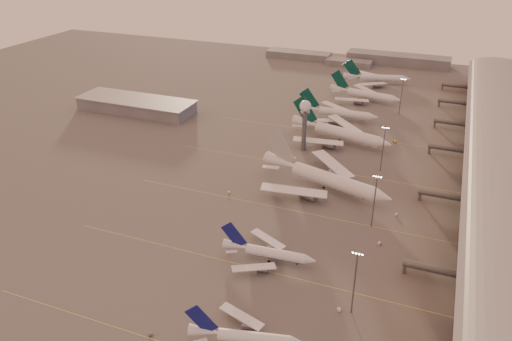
% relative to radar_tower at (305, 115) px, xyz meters
% --- Properties ---
extents(ground, '(700.00, 700.00, 0.00)m').
position_rel_radar_tower_xyz_m(ground, '(-5.00, -120.00, -20.95)').
color(ground, '#514E4E').
rests_on(ground, ground).
extents(taxiway_markings, '(180.00, 185.25, 0.02)m').
position_rel_radar_tower_xyz_m(taxiway_markings, '(25.00, -64.00, -20.94)').
color(taxiway_markings, gold).
rests_on(taxiway_markings, ground).
extents(terminal, '(57.00, 362.00, 23.04)m').
position_rel_radar_tower_xyz_m(terminal, '(102.88, -9.91, -10.43)').
color(terminal, black).
rests_on(terminal, ground).
extents(hangar, '(82.00, 27.00, 8.50)m').
position_rel_radar_tower_xyz_m(hangar, '(-125.00, 20.00, -16.63)').
color(hangar, slate).
rests_on(hangar, ground).
extents(radar_tower, '(6.40, 6.40, 31.10)m').
position_rel_radar_tower_xyz_m(radar_tower, '(0.00, 0.00, 0.00)').
color(radar_tower, '#56585D').
rests_on(radar_tower, ground).
extents(mast_a, '(3.60, 0.56, 25.00)m').
position_rel_radar_tower_xyz_m(mast_a, '(53.00, -120.00, -7.21)').
color(mast_a, '#56585D').
rests_on(mast_a, ground).
extents(mast_b, '(3.60, 0.56, 25.00)m').
position_rel_radar_tower_xyz_m(mast_b, '(50.00, -65.00, -7.21)').
color(mast_b, '#56585D').
rests_on(mast_b, ground).
extents(mast_c, '(3.60, 0.56, 25.00)m').
position_rel_radar_tower_xyz_m(mast_c, '(45.00, -10.00, -7.21)').
color(mast_c, '#56585D').
rests_on(mast_c, ground).
extents(mast_d, '(3.60, 0.56, 25.00)m').
position_rel_radar_tower_xyz_m(mast_d, '(43.00, 80.00, -7.21)').
color(mast_d, '#56585D').
rests_on(mast_d, ground).
extents(distant_horizon, '(165.00, 37.50, 9.00)m').
position_rel_radar_tower_xyz_m(distant_horizon, '(-2.38, 205.14, -17.06)').
color(distant_horizon, slate).
rests_on(distant_horizon, ground).
extents(narrowbody_near, '(36.27, 28.62, 14.38)m').
position_rel_radar_tower_xyz_m(narrowbody_near, '(25.76, -146.60, -18.04)').
color(narrowbody_near, white).
rests_on(narrowbody_near, ground).
extents(narrowbody_mid, '(37.66, 29.98, 14.71)m').
position_rel_radar_tower_xyz_m(narrowbody_mid, '(17.30, -103.63, -17.97)').
color(narrowbody_mid, white).
rests_on(narrowbody_mid, ground).
extents(widebody_white, '(68.59, 54.20, 24.78)m').
position_rel_radar_tower_xyz_m(widebody_white, '(22.75, -40.07, -16.65)').
color(widebody_white, white).
rests_on(widebody_white, ground).
extents(greentail_a, '(63.33, 50.53, 23.43)m').
position_rel_radar_tower_xyz_m(greentail_a, '(16.48, 19.71, -16.81)').
color(greentail_a, white).
rests_on(greentail_a, ground).
extents(greentail_b, '(52.77, 42.63, 19.17)m').
position_rel_radar_tower_xyz_m(greentail_b, '(7.13, 54.68, -17.56)').
color(greentail_b, white).
rests_on(greentail_b, ground).
extents(greentail_c, '(53.36, 42.72, 19.54)m').
position_rel_radar_tower_xyz_m(greentail_c, '(16.30, 99.19, -17.50)').
color(greentail_c, white).
rests_on(greentail_c, ground).
extents(greentail_d, '(52.61, 41.97, 19.47)m').
position_rel_radar_tower_xyz_m(greentail_d, '(17.30, 144.04, -17.51)').
color(greentail_d, white).
rests_on(greentail_d, ground).
extents(gsv_truck_a, '(6.30, 4.99, 2.44)m').
position_rel_radar_tower_xyz_m(gsv_truck_a, '(-3.42, -153.69, -19.70)').
color(gsv_truck_a, '#5A5C5F').
rests_on(gsv_truck_a, ground).
extents(gsv_catering_a, '(5.96, 4.44, 4.47)m').
position_rel_radar_tower_xyz_m(gsv_catering_a, '(49.26, -120.92, -18.71)').
color(gsv_catering_a, silver).
rests_on(gsv_catering_a, ground).
extents(gsv_tug_mid, '(3.60, 3.32, 0.89)m').
position_rel_radar_tower_xyz_m(gsv_tug_mid, '(-1.45, -100.04, -20.49)').
color(gsv_tug_mid, yellow).
rests_on(gsv_tug_mid, ground).
extents(gsv_truck_b, '(6.27, 4.42, 2.39)m').
position_rel_radar_tower_xyz_m(gsv_truck_b, '(55.83, -77.53, -19.73)').
color(gsv_truck_b, silver).
rests_on(gsv_truck_b, ground).
extents(gsv_truck_c, '(5.06, 3.27, 1.92)m').
position_rel_radar_tower_xyz_m(gsv_truck_c, '(-18.32, -61.52, -19.97)').
color(gsv_truck_c, yellow).
rests_on(gsv_truck_c, ground).
extents(gsv_catering_b, '(5.06, 2.43, 4.14)m').
position_rel_radar_tower_xyz_m(gsv_catering_b, '(58.90, -52.47, -18.88)').
color(gsv_catering_b, silver).
rests_on(gsv_catering_b, ground).
extents(gsv_tug_far, '(3.64, 3.73, 0.93)m').
position_rel_radar_tower_xyz_m(gsv_tug_far, '(19.51, -24.72, -20.47)').
color(gsv_tug_far, silver).
rests_on(gsv_tug_far, ground).
extents(gsv_truck_d, '(3.20, 5.43, 2.07)m').
position_rel_radar_tower_xyz_m(gsv_truck_d, '(-17.13, 8.02, -19.90)').
color(gsv_truck_d, silver).
rests_on(gsv_truck_d, ground).
extents(gsv_tug_hangar, '(4.47, 3.48, 1.12)m').
position_rel_radar_tower_xyz_m(gsv_tug_hangar, '(47.08, 29.79, -20.37)').
color(gsv_tug_hangar, yellow).
rests_on(gsv_tug_hangar, ground).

